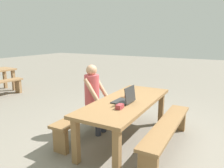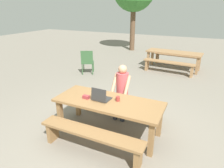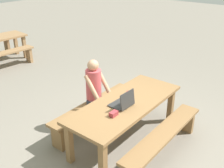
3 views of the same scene
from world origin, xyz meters
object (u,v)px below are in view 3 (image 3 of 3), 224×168
(coffee_mug, at_px, (129,94))
(person_seated, at_px, (96,90))
(small_pouch, at_px, (114,114))
(picnic_table_front, at_px, (126,107))
(laptop, at_px, (123,103))

(coffee_mug, relative_size, person_seated, 0.07)
(small_pouch, relative_size, coffee_mug, 1.46)
(picnic_table_front, height_order, person_seated, person_seated)
(laptop, relative_size, person_seated, 0.26)
(coffee_mug, xyz_separation_m, person_seated, (-0.16, 0.57, -0.04))
(picnic_table_front, relative_size, laptop, 6.42)
(laptop, distance_m, person_seated, 0.70)
(laptop, distance_m, coffee_mug, 0.33)
(coffee_mug, bearing_deg, person_seated, 105.59)
(laptop, relative_size, small_pouch, 2.48)
(laptop, xyz_separation_m, small_pouch, (-0.30, -0.06, -0.03))
(laptop, bearing_deg, person_seated, -99.79)
(picnic_table_front, xyz_separation_m, small_pouch, (-0.44, -0.10, 0.13))
(small_pouch, bearing_deg, person_seated, 58.87)
(coffee_mug, height_order, person_seated, person_seated)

